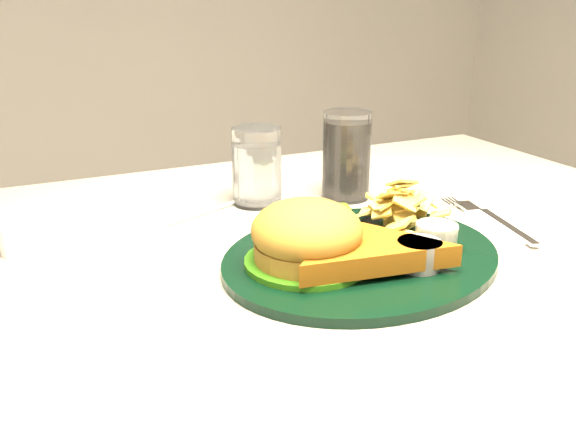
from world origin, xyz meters
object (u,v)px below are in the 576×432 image
dinner_plate (363,230)px  water_glass (257,166)px  fork_napkin (502,224)px  cola_glass (346,156)px

dinner_plate → water_glass: size_ratio=3.07×
water_glass → fork_napkin: size_ratio=0.66×
dinner_plate → water_glass: water_glass is taller
water_glass → cola_glass: (0.12, -0.03, 0.01)m
dinner_plate → fork_napkin: size_ratio=2.02×
cola_glass → fork_napkin: size_ratio=0.76×
cola_glass → fork_napkin: 0.23m
fork_napkin → water_glass: bearing=150.2°
fork_napkin → cola_glass: bearing=134.1°
water_glass → cola_glass: 0.13m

